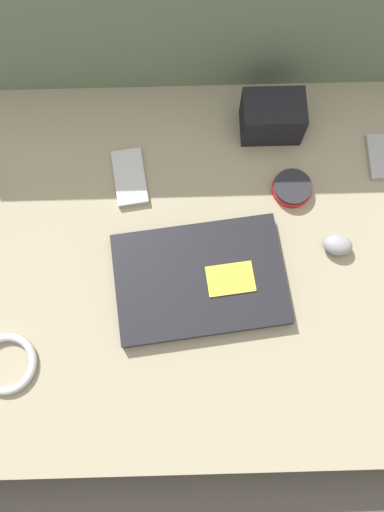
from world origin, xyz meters
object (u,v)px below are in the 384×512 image
Objects in this scene: laptop at (200,279)px; phone_silver at (130,177)px; phone_black at (384,157)px; computer_mouse at (338,245)px; speaker_puck at (292,188)px; camera_pouch at (272,117)px.

phone_silver is (-0.14, 0.22, -0.01)m from laptop.
computer_mouse is at bearing -121.73° from phone_black.
computer_mouse reaches higher than speaker_puck.
speaker_puck reaches higher than phone_black.
computer_mouse is (0.27, 0.06, 0.00)m from laptop.
laptop is 2.68× the size of phone_silver.
phone_silver is 1.04× the size of camera_pouch.
laptop is 3.43× the size of phone_black.
computer_mouse is 0.80× the size of speaker_puck.
laptop is 2.79× the size of camera_pouch.
speaker_puck is 0.21m from phone_black.
computer_mouse reaches higher than phone_black.
computer_mouse is at bearing 6.00° from laptop.
phone_black is at bearing 69.96° from computer_mouse.
speaker_puck is at bearing 134.23° from computer_mouse.
phone_black is at bearing 26.23° from laptop.
computer_mouse is at bearing -67.08° from camera_pouch.
camera_pouch is at bearing 12.45° from phone_silver.
camera_pouch is (-0.11, 0.27, 0.03)m from computer_mouse.
phone_black is (0.53, 0.03, -0.00)m from phone_silver.
phone_black is 0.25m from camera_pouch.
phone_silver is at bearing 170.85° from computer_mouse.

